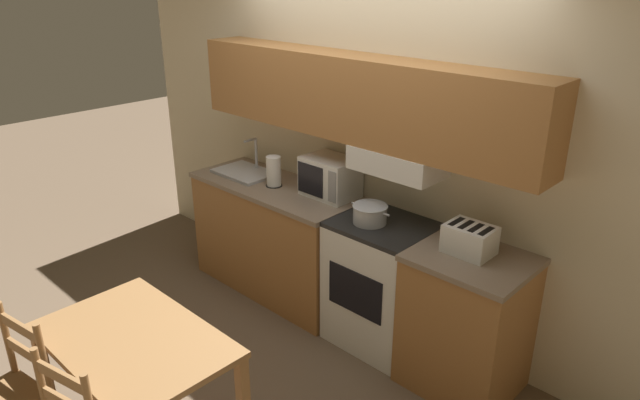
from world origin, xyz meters
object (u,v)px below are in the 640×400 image
microwave (330,177)px  chair_left_of_table (9,400)px  sink_basin (245,172)px  paper_towel_roll (274,171)px  cooking_pot (370,213)px  stove_range (381,283)px  toaster (470,239)px  dining_table (136,354)px

microwave → chair_left_of_table: (-0.08, -2.35, -0.62)m
sink_basin → paper_towel_roll: bearing=-3.1°
cooking_pot → sink_basin: 1.37m
stove_range → toaster: toaster is taller
microwave → dining_table: size_ratio=0.37×
cooking_pot → paper_towel_roll: bearing=178.5°
paper_towel_roll → chair_left_of_table: size_ratio=0.27×
sink_basin → chair_left_of_table: 2.40m
microwave → toaster: bearing=-5.0°
microwave → dining_table: (0.27, -1.81, -0.45)m
stove_range → sink_basin: size_ratio=1.85×
toaster → dining_table: bearing=-119.4°
paper_towel_roll → microwave: bearing=18.5°
toaster → dining_table: (-0.96, -1.70, -0.39)m
microwave → paper_towel_roll: 0.48m
sink_basin → paper_towel_roll: size_ratio=2.08×
dining_table → chair_left_of_table: bearing=-122.7°
paper_towel_roll → dining_table: size_ratio=0.22×
sink_basin → dining_table: sink_basin is taller
stove_range → paper_towel_roll: bearing=-178.5°
microwave → stove_range: bearing=-11.6°
stove_range → toaster: (0.63, 0.02, 0.55)m
sink_basin → chair_left_of_table: size_ratio=0.55×
paper_towel_roll → dining_table: (0.73, -1.66, -0.42)m
microwave → toaster: microwave is taller
cooking_pot → chair_left_of_table: size_ratio=0.35×
microwave → sink_basin: 0.86m
paper_towel_roll → chair_left_of_table: paper_towel_roll is taller
microwave → sink_basin: bearing=-171.1°
dining_table → toaster: bearing=60.6°
microwave → chair_left_of_table: 2.44m
toaster → sink_basin: sink_basin is taller
toaster → sink_basin: (-2.07, -0.02, -0.07)m
paper_towel_roll → dining_table: bearing=-66.3°
paper_towel_roll → dining_table: 1.86m
microwave → paper_towel_roll: bearing=-161.5°
chair_left_of_table → toaster: bearing=50.5°
stove_range → toaster: size_ratio=3.17×
stove_range → microwave: 0.86m
cooking_pot → microwave: (-0.53, 0.18, 0.08)m
microwave → chair_left_of_table: size_ratio=0.44×
cooking_pot → paper_towel_roll: (-0.98, 0.03, 0.05)m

